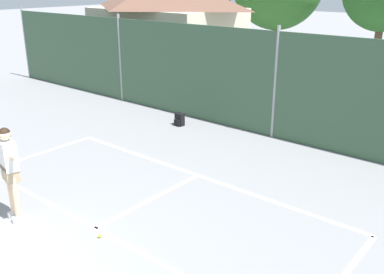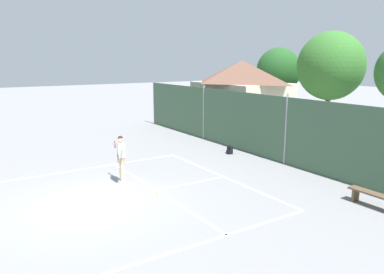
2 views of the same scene
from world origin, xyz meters
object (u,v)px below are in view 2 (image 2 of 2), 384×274
Objects in this scene: backpack_black at (230,150)px; courtside_bench at (373,196)px; tennis_ball at (157,193)px; tennis_player at (121,155)px.

backpack_black is 0.29× the size of courtside_bench.
backpack_black is (-3.09, 5.72, 0.16)m from tennis_ball.
courtside_bench is at bearing 47.92° from tennis_ball.
courtside_bench is at bearing -3.12° from backpack_black.
tennis_player is at bearing -78.22° from backpack_black.
backpack_black reaches higher than tennis_ball.
backpack_black is at bearing 176.88° from courtside_bench.
courtside_bench reaches higher than backpack_black.
tennis_ball is 7.14m from courtside_bench.
tennis_ball is 0.14× the size of backpack_black.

